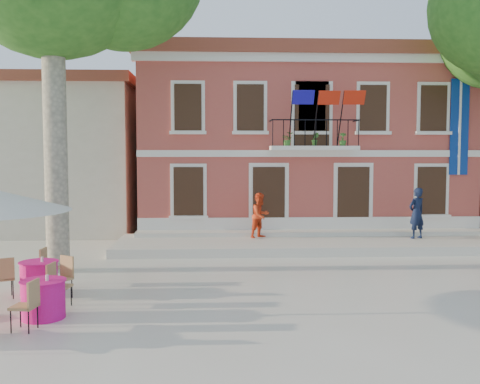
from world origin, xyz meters
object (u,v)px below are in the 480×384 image
(pedestrian_navy, at_px, (417,213))
(cafe_table_0, at_px, (43,298))
(cafe_table_1, at_px, (39,276))
(pedestrian_orange, at_px, (260,215))

(pedestrian_navy, xyz_separation_m, cafe_table_0, (-10.51, -7.84, -0.78))
(cafe_table_1, bearing_deg, pedestrian_orange, 48.06)
(pedestrian_navy, height_order, cafe_table_0, pedestrian_navy)
(cafe_table_0, relative_size, cafe_table_1, 1.05)
(pedestrian_orange, bearing_deg, cafe_table_0, -161.38)
(cafe_table_1, bearing_deg, pedestrian_navy, 27.91)
(pedestrian_orange, xyz_separation_m, cafe_table_0, (-5.01, -8.26, -0.68))
(pedestrian_navy, relative_size, pedestrian_orange, 1.12)
(pedestrian_navy, bearing_deg, cafe_table_0, 12.60)
(cafe_table_0, bearing_deg, pedestrian_navy, 36.70)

